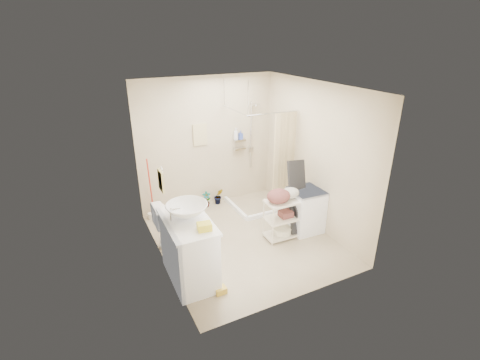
% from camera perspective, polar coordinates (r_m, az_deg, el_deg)
% --- Properties ---
extents(floor, '(3.20, 3.20, 0.00)m').
position_cam_1_polar(floor, '(6.14, 0.62, -9.69)').
color(floor, tan).
rests_on(floor, ground).
extents(ceiling, '(2.80, 3.20, 0.04)m').
position_cam_1_polar(ceiling, '(5.21, 0.74, 15.11)').
color(ceiling, silver).
rests_on(ceiling, ground).
extents(wall_back, '(2.80, 0.04, 2.60)m').
position_cam_1_polar(wall_back, '(6.92, -5.40, 6.01)').
color(wall_back, beige).
rests_on(wall_back, ground).
extents(wall_front, '(2.80, 0.04, 2.60)m').
position_cam_1_polar(wall_front, '(4.31, 10.44, -5.34)').
color(wall_front, beige).
rests_on(wall_front, ground).
extents(wall_left, '(0.04, 3.20, 2.60)m').
position_cam_1_polar(wall_left, '(5.11, -13.46, -0.93)').
color(wall_left, beige).
rests_on(wall_left, ground).
extents(wall_right, '(0.04, 3.20, 2.60)m').
position_cam_1_polar(wall_right, '(6.27, 12.17, 3.73)').
color(wall_right, beige).
rests_on(wall_right, ground).
extents(vanity, '(0.63, 1.10, 0.96)m').
position_cam_1_polar(vanity, '(5.08, -8.38, -11.26)').
color(vanity, white).
rests_on(vanity, ground).
extents(sink, '(0.60, 0.60, 0.20)m').
position_cam_1_polar(sink, '(4.86, -8.67, -5.00)').
color(sink, silver).
rests_on(sink, vanity).
extents(counter_basket, '(0.20, 0.17, 0.10)m').
position_cam_1_polar(counter_basket, '(4.55, -5.87, -7.61)').
color(counter_basket, yellow).
rests_on(counter_basket, vanity).
extents(floor_basket, '(0.23, 0.18, 0.12)m').
position_cam_1_polar(floor_basket, '(5.02, -3.22, -17.45)').
color(floor_basket, yellow).
rests_on(floor_basket, ground).
extents(toilet, '(0.78, 0.45, 0.79)m').
position_cam_1_polar(toilet, '(5.90, -10.11, -7.04)').
color(toilet, white).
rests_on(toilet, ground).
extents(mop, '(0.15, 0.15, 1.26)m').
position_cam_1_polar(mop, '(6.69, -14.84, -1.45)').
color(mop, red).
rests_on(mop, ground).
extents(potted_plant_a, '(0.19, 0.14, 0.34)m').
position_cam_1_polar(potted_plant_a, '(7.15, -5.49, -3.18)').
color(potted_plant_a, brown).
rests_on(potted_plant_a, ground).
extents(potted_plant_b, '(0.21, 0.19, 0.34)m').
position_cam_1_polar(potted_plant_b, '(7.27, -3.54, -2.65)').
color(potted_plant_b, brown).
rests_on(potted_plant_b, ground).
extents(hanging_towel, '(0.28, 0.03, 0.42)m').
position_cam_1_polar(hanging_towel, '(6.80, -6.58, 7.40)').
color(hanging_towel, beige).
rests_on(hanging_towel, wall_back).
extents(towel_ring, '(0.04, 0.22, 0.34)m').
position_cam_1_polar(towel_ring, '(4.86, -12.85, 0.08)').
color(towel_ring, '#E2D584').
rests_on(towel_ring, wall_left).
extents(tp_holder, '(0.08, 0.12, 0.14)m').
position_cam_1_polar(tp_holder, '(5.41, -12.61, -6.27)').
color(tp_holder, white).
rests_on(tp_holder, wall_left).
extents(shower, '(1.10, 1.10, 2.10)m').
position_cam_1_polar(shower, '(6.87, 2.99, 3.76)').
color(shower, white).
rests_on(shower, ground).
extents(shampoo_bottle_a, '(0.12, 0.12, 0.24)m').
position_cam_1_polar(shampoo_bottle_a, '(7.03, -0.69, 7.58)').
color(shampoo_bottle_a, silver).
rests_on(shampoo_bottle_a, shower).
extents(shampoo_bottle_b, '(0.08, 0.08, 0.17)m').
position_cam_1_polar(shampoo_bottle_b, '(7.11, 0.09, 7.45)').
color(shampoo_bottle_b, '#33489D').
rests_on(shampoo_bottle_b, shower).
extents(washing_machine, '(0.56, 0.58, 0.79)m').
position_cam_1_polar(washing_machine, '(6.34, 10.65, -4.86)').
color(washing_machine, white).
rests_on(washing_machine, ground).
extents(laundry_rack, '(0.63, 0.38, 0.85)m').
position_cam_1_polar(laundry_rack, '(6.04, 7.07, -5.78)').
color(laundry_rack, silver).
rests_on(laundry_rack, ground).
extents(ironing_board, '(0.39, 0.16, 1.34)m').
position_cam_1_polar(ironing_board, '(6.17, 9.44, -2.72)').
color(ironing_board, black).
rests_on(ironing_board, ground).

